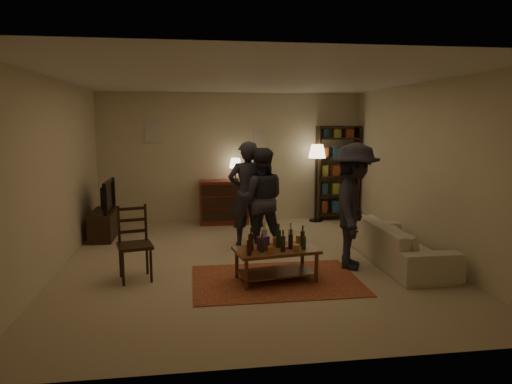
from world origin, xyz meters
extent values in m
plane|color=#C6B793|center=(0.00, 0.00, 0.00)|extent=(6.00, 6.00, 0.00)
plane|color=beige|center=(0.00, 3.00, 1.35)|extent=(5.50, 0.00, 5.50)
plane|color=beige|center=(-2.75, 0.00, 1.35)|extent=(0.00, 6.00, 6.00)
plane|color=beige|center=(2.75, 0.00, 1.35)|extent=(0.00, 6.00, 6.00)
plane|color=beige|center=(0.00, -3.00, 1.35)|extent=(5.50, 0.00, 5.50)
plane|color=white|center=(0.00, 0.00, 2.70)|extent=(6.00, 6.00, 0.00)
cube|color=beige|center=(-1.60, 2.98, 1.90)|extent=(0.35, 0.03, 0.45)
cube|color=beige|center=(0.60, 2.98, 1.70)|extent=(0.30, 0.03, 0.40)
cube|color=maroon|center=(0.23, -0.88, 0.01)|extent=(2.20, 1.50, 0.01)
cube|color=brown|center=(0.23, -0.88, 0.42)|extent=(1.15, 0.75, 0.04)
cube|color=brown|center=(0.23, -0.88, 0.12)|extent=(1.04, 0.64, 0.02)
cylinder|color=brown|center=(-0.20, -1.19, 0.20)|extent=(0.05, 0.05, 0.40)
cylinder|color=brown|center=(0.74, -1.04, 0.20)|extent=(0.05, 0.05, 0.40)
cylinder|color=brown|center=(-0.27, -0.73, 0.20)|extent=(0.05, 0.05, 0.40)
cylinder|color=brown|center=(0.67, -0.58, 0.20)|extent=(0.05, 0.05, 0.40)
cylinder|color=#B57029|center=(-0.15, -0.99, 0.49)|extent=(0.07, 0.07, 0.10)
cylinder|color=#B57029|center=(0.12, -1.09, 0.48)|extent=(0.07, 0.07, 0.09)
cylinder|color=#B57029|center=(0.25, -0.71, 0.49)|extent=(0.07, 0.07, 0.11)
cylinder|color=#B57029|center=(0.46, -1.04, 0.48)|extent=(0.07, 0.07, 0.09)
cylinder|color=#B57029|center=(0.59, -0.62, 0.49)|extent=(0.07, 0.07, 0.10)
cube|color=#752D7C|center=(0.05, -0.89, 0.53)|extent=(0.17, 0.14, 0.18)
cylinder|color=gray|center=(0.36, -0.88, 0.45)|extent=(0.12, 0.12, 0.03)
cube|color=black|center=(-1.61, -0.58, 0.47)|extent=(0.53, 0.53, 0.04)
cylinder|color=black|center=(-1.75, -0.80, 0.23)|extent=(0.04, 0.04, 0.46)
cylinder|color=black|center=(-1.40, -0.71, 0.23)|extent=(0.04, 0.04, 0.46)
cylinder|color=black|center=(-1.83, -0.45, 0.23)|extent=(0.04, 0.04, 0.46)
cylinder|color=black|center=(-1.48, -0.37, 0.23)|extent=(0.04, 0.04, 0.46)
cube|color=black|center=(-1.66, -0.41, 0.75)|extent=(0.35, 0.11, 0.52)
cube|color=black|center=(-2.45, 1.80, 0.25)|extent=(0.40, 1.00, 0.50)
imported|color=black|center=(-2.43, 1.80, 0.78)|extent=(0.13, 0.97, 0.56)
cube|color=brown|center=(-0.20, 2.72, 0.45)|extent=(1.00, 0.48, 0.90)
cube|color=black|center=(-0.20, 2.47, 0.22)|extent=(0.92, 0.02, 0.22)
cube|color=black|center=(-0.20, 2.47, 0.48)|extent=(0.92, 0.02, 0.22)
cube|color=black|center=(-0.20, 2.47, 0.74)|extent=(0.92, 0.02, 0.22)
cylinder|color=black|center=(0.05, 2.72, 0.92)|extent=(0.12, 0.12, 0.04)
cylinder|color=black|center=(0.05, 2.72, 1.05)|extent=(0.02, 0.02, 0.22)
cone|color=#FFE5B2|center=(0.05, 2.72, 1.26)|extent=(0.26, 0.26, 0.20)
cube|color=black|center=(1.82, 2.78, 1.00)|extent=(0.04, 0.34, 2.00)
cube|color=black|center=(2.68, 2.78, 1.00)|extent=(0.04, 0.34, 2.00)
cube|color=black|center=(2.25, 2.78, 0.15)|extent=(0.90, 0.34, 0.03)
cube|color=black|center=(2.25, 2.78, 0.55)|extent=(0.90, 0.34, 0.03)
cube|color=black|center=(2.25, 2.78, 0.95)|extent=(0.90, 0.34, 0.03)
cube|color=black|center=(2.25, 2.78, 1.35)|extent=(0.90, 0.34, 0.03)
cube|color=black|center=(2.25, 2.78, 1.75)|extent=(0.90, 0.34, 0.03)
cube|color=black|center=(2.25, 2.78, 2.00)|extent=(0.90, 0.34, 0.03)
cube|color=#933F20|center=(1.95, 2.78, 0.29)|extent=(0.12, 0.22, 0.26)
cube|color=navy|center=(2.20, 2.78, 0.29)|extent=(0.15, 0.22, 0.26)
cube|color=#9B9F35|center=(2.47, 2.78, 0.29)|extent=(0.18, 0.22, 0.26)
cube|color=navy|center=(1.95, 2.78, 0.69)|extent=(0.12, 0.22, 0.24)
cube|color=#9B9F35|center=(2.20, 2.78, 0.69)|extent=(0.15, 0.22, 0.24)
cube|color=#933F20|center=(2.47, 2.78, 0.69)|extent=(0.18, 0.22, 0.24)
cube|color=#9B9F35|center=(1.95, 2.78, 1.07)|extent=(0.12, 0.22, 0.22)
cube|color=#933F20|center=(2.20, 2.78, 1.07)|extent=(0.15, 0.22, 0.22)
cube|color=navy|center=(2.47, 2.78, 1.07)|extent=(0.18, 0.22, 0.22)
cube|color=#933F20|center=(1.95, 2.78, 1.47)|extent=(0.12, 0.22, 0.20)
cube|color=navy|center=(2.20, 2.78, 1.47)|extent=(0.15, 0.22, 0.20)
cube|color=#9B9F35|center=(2.47, 2.78, 1.47)|extent=(0.18, 0.22, 0.20)
cube|color=navy|center=(1.95, 2.78, 1.85)|extent=(0.12, 0.22, 0.18)
cube|color=#9B9F35|center=(2.20, 2.78, 1.85)|extent=(0.15, 0.22, 0.18)
cube|color=#933F20|center=(2.47, 2.78, 1.85)|extent=(0.18, 0.22, 0.18)
cylinder|color=black|center=(1.76, 2.65, 0.01)|extent=(0.28, 0.28, 0.03)
cylinder|color=black|center=(1.76, 2.65, 0.72)|extent=(0.03, 0.03, 1.44)
cone|color=#FFE5B2|center=(1.76, 2.65, 1.49)|extent=(0.36, 0.36, 0.28)
imported|color=beige|center=(2.20, -0.40, 0.30)|extent=(0.81, 2.08, 0.61)
imported|color=#282830|center=(0.08, 0.94, 0.89)|extent=(0.66, 0.45, 1.78)
imported|color=#2A2A32|center=(0.26, 0.67, 0.84)|extent=(0.89, 0.74, 1.68)
imported|color=#24242B|center=(1.44, -0.48, 0.90)|extent=(1.09, 1.34, 1.80)
camera|label=1|loc=(-0.84, -6.61, 2.08)|focal=32.00mm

